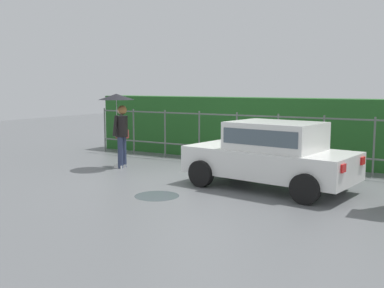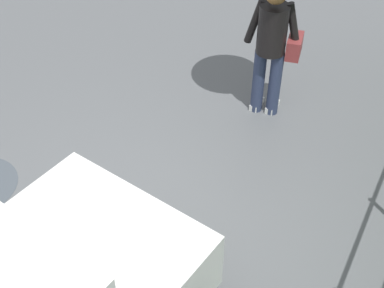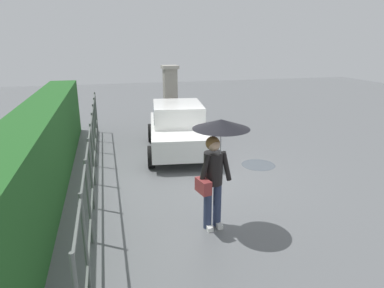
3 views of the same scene
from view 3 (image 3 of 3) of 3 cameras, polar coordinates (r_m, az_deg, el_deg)
ground_plane at (r=8.63m, az=0.19°, el=-5.22°), size 40.00×40.00×0.00m
car at (r=10.23m, az=-2.40°, el=3.10°), size 3.90×2.25×1.48m
pedestrian at (r=5.75m, az=4.22°, el=-1.25°), size 0.98×0.98×2.04m
gate_pillar at (r=12.91m, az=-3.71°, el=8.01°), size 0.60×0.60×2.42m
fence_section at (r=8.09m, az=-16.60°, el=-1.28°), size 10.00×0.05×1.50m
hedge_row at (r=8.18m, az=-24.22°, el=-1.00°), size 10.95×0.90×1.90m
puddle_near at (r=9.46m, az=11.24°, el=-3.50°), size 0.93×0.93×0.00m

